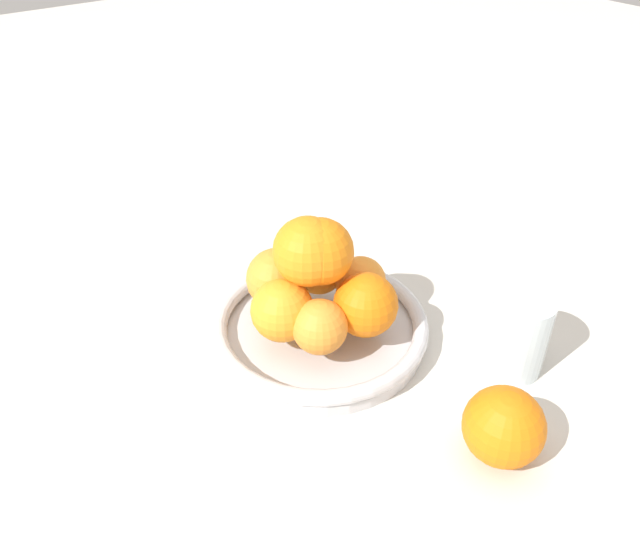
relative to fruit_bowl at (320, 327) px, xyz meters
The scene contains 5 objects.
ground_plane 0.02m from the fruit_bowl, ahead, with size 4.00×4.00×0.00m, color beige.
fruit_bowl is the anchor object (origin of this frame).
orange_pile 0.07m from the fruit_bowl, 20.67° to the right, with size 0.18×0.18×0.14m.
stray_orange 0.26m from the fruit_bowl, 98.92° to the left, with size 0.08×0.08×0.08m, color orange.
drinking_glass 0.24m from the fruit_bowl, 130.82° to the left, with size 0.07×0.07×0.10m, color silver.
Camera 1 is at (0.36, 0.48, 0.53)m, focal length 35.00 mm.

